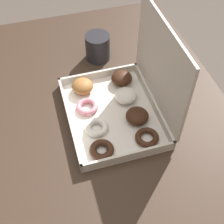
# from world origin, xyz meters

# --- Properties ---
(ground_plane) EXTENTS (8.00, 8.00, 0.00)m
(ground_plane) POSITION_xyz_m (0.00, 0.00, 0.00)
(ground_plane) COLOR #564C44
(dining_table) EXTENTS (1.24, 0.80, 0.74)m
(dining_table) POSITION_xyz_m (0.00, 0.00, 0.64)
(dining_table) COLOR #38281E
(dining_table) RESTS_ON ground_plane
(donut_box) EXTENTS (0.37, 0.30, 0.33)m
(donut_box) POSITION_xyz_m (-0.00, 0.04, 0.80)
(donut_box) COLOR silver
(donut_box) RESTS_ON dining_table
(coffee_mug) EXTENTS (0.09, 0.09, 0.10)m
(coffee_mug) POSITION_xyz_m (-0.29, 0.02, 0.79)
(coffee_mug) COLOR #232328
(coffee_mug) RESTS_ON dining_table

